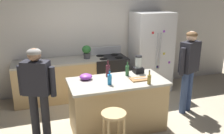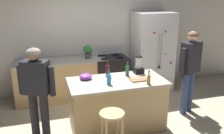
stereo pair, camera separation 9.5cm
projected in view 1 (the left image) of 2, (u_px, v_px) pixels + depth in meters
ground_plane at (117, 127)px, 4.39m from camera, size 14.00×14.00×0.00m
back_wall at (91, 35)px, 5.75m from camera, size 8.00×0.10×2.70m
kitchen_island at (117, 104)px, 4.25m from camera, size 1.65×0.82×0.90m
back_counter_run at (61, 80)px, 5.42m from camera, size 2.00×0.64×0.90m
refrigerator at (151, 52)px, 5.87m from camera, size 0.90×0.73×1.89m
stove_range at (109, 75)px, 5.73m from camera, size 0.76×0.65×1.08m
person_by_island_left at (37, 87)px, 3.70m from camera, size 0.57×0.37×1.56m
person_by_sink_right at (189, 65)px, 4.68m from camera, size 0.58×0.36×1.65m
bar_stool at (114, 123)px, 3.47m from camera, size 0.36×0.36×0.71m
potted_plant at (87, 51)px, 5.42m from camera, size 0.20×0.20×0.30m
blender_appliance at (138, 66)px, 4.47m from camera, size 0.17×0.17×0.32m
bottle_olive_oil at (127, 70)px, 4.32m from camera, size 0.07×0.07×0.28m
bottle_wine at (108, 70)px, 4.27m from camera, size 0.08×0.08×0.32m
bottle_soda at (110, 79)px, 3.91m from camera, size 0.07×0.07×0.26m
bottle_vinegar at (149, 79)px, 3.93m from camera, size 0.06×0.06×0.24m
mixing_bowl at (86, 77)px, 4.16m from camera, size 0.22×0.22×0.10m
cutting_board at (139, 79)px, 4.15m from camera, size 0.30×0.20×0.02m
chef_knife at (140, 78)px, 4.15m from camera, size 0.22×0.05×0.01m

